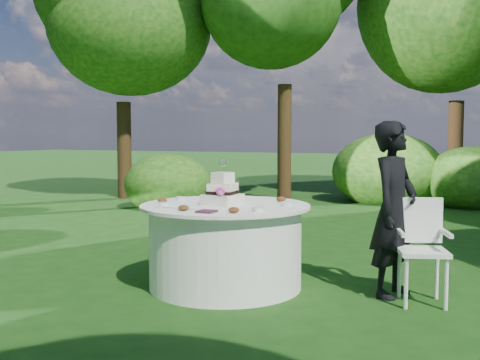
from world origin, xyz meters
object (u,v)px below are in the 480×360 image
Objects in this scene: table at (225,245)px; chair at (421,241)px; cake at (223,193)px; guest at (394,209)px; napkins at (207,211)px.

chair reaches higher than table.
table is 1.78× the size of chair.
guest is at bearing 16.08° from cake.
chair reaches higher than napkins.
cake is 1.77m from chair.
cake is 0.48× the size of chair.
guest is 3.64× the size of cake.
cake reaches higher than table.
chair is at bearing 11.02° from cake.
chair is at bearing 28.08° from napkins.
guest reaches higher than table.
cake is (-0.11, 0.52, 0.10)m from napkins.
guest is at bearing 34.84° from napkins.
table is at bearing 86.55° from cake.
cake is (-1.46, -0.42, 0.12)m from guest.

